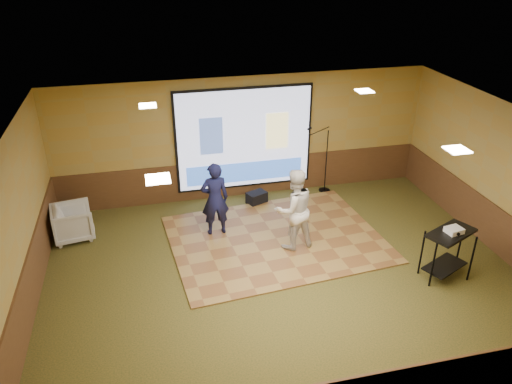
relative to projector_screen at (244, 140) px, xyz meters
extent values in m
plane|color=#293417|center=(0.00, -3.44, -1.47)|extent=(9.00, 9.00, 0.00)
cube|color=#AA9047|center=(0.00, 0.06, 0.03)|extent=(9.00, 0.04, 3.00)
cube|color=#AA9047|center=(0.00, -6.94, 0.03)|extent=(9.00, 0.04, 3.00)
cube|color=#AA9047|center=(-4.50, -3.44, 0.03)|extent=(0.04, 7.00, 3.00)
cube|color=#AA9047|center=(4.50, -3.44, 0.03)|extent=(0.04, 7.00, 3.00)
cube|color=silver|center=(0.00, -3.44, 1.53)|extent=(9.00, 7.00, 0.04)
cube|color=#50311A|center=(0.00, 0.04, -1.00)|extent=(9.00, 0.04, 0.95)
cube|color=#50311A|center=(-4.48, -3.44, -1.00)|extent=(0.04, 7.00, 0.95)
cube|color=#50311A|center=(4.48, -3.44, -1.00)|extent=(0.04, 7.00, 0.95)
cube|color=black|center=(0.00, 0.01, 0.03)|extent=(3.32, 0.03, 2.52)
cube|color=silver|center=(0.00, -0.02, 0.03)|extent=(3.20, 0.02, 2.40)
cube|color=#3B5082|center=(-0.80, -0.03, 0.18)|extent=(0.55, 0.01, 0.90)
cube|color=#E6D885|center=(0.80, -0.03, 0.18)|extent=(0.55, 0.01, 0.90)
cube|color=blue|center=(0.00, -0.03, -0.82)|extent=(2.88, 0.01, 0.50)
cube|color=#FFE7BF|center=(-2.20, -1.64, 1.50)|extent=(0.32, 0.32, 0.02)
cube|color=#FFE7BF|center=(2.20, -1.64, 1.50)|extent=(0.32, 0.32, 0.02)
cube|color=#FFE7BF|center=(-2.20, -4.94, 1.50)|extent=(0.32, 0.32, 0.02)
cube|color=#FFE7BF|center=(2.20, -4.94, 1.50)|extent=(0.32, 0.32, 0.02)
cube|color=olive|center=(0.20, -2.21, -1.46)|extent=(4.68, 3.73, 0.03)
imported|color=#13153D|center=(-1.01, -1.67, -0.62)|extent=(0.62, 0.42, 1.65)
imported|color=silver|center=(0.46, -2.57, -0.57)|extent=(0.95, 0.80, 1.74)
cylinder|color=black|center=(2.56, -4.42, -1.00)|extent=(0.04, 0.04, 0.95)
cylinder|color=black|center=(3.36, -4.42, -1.00)|extent=(0.04, 0.04, 0.95)
cylinder|color=black|center=(2.56, -4.02, -1.00)|extent=(0.04, 0.04, 0.95)
cylinder|color=black|center=(3.36, -4.02, -1.00)|extent=(0.04, 0.04, 0.95)
cube|color=black|center=(2.96, -4.22, -0.50)|extent=(0.95, 0.50, 0.05)
cube|color=black|center=(2.96, -4.22, -1.22)|extent=(0.85, 0.45, 0.03)
cube|color=white|center=(2.98, -4.25, -0.42)|extent=(0.33, 0.29, 0.10)
cylinder|color=black|center=(2.03, -0.24, -1.46)|extent=(0.28, 0.28, 0.02)
cylinder|color=black|center=(2.03, -0.24, -0.66)|extent=(0.02, 0.02, 1.63)
cylinder|color=black|center=(1.79, -0.24, 0.16)|extent=(0.52, 0.02, 0.20)
cylinder|color=black|center=(1.54, -0.24, 0.24)|extent=(0.12, 0.05, 0.08)
imported|color=gray|center=(-4.00, -1.13, -1.10)|extent=(0.94, 0.93, 0.75)
cube|color=black|center=(0.18, -0.50, -1.33)|extent=(0.55, 0.47, 0.29)
camera|label=1|loc=(-2.30, -10.96, 4.30)|focal=35.00mm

